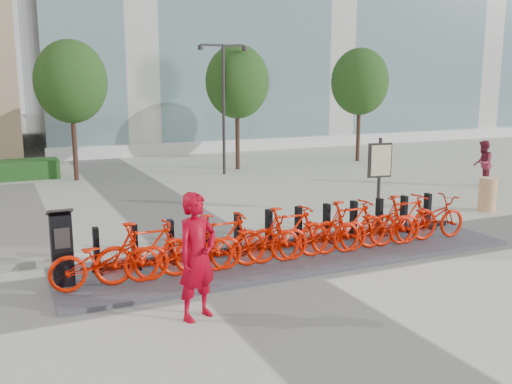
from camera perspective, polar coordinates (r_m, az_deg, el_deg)
name	(u,v)px	position (r m, az deg, el deg)	size (l,w,h in m)	color
ground	(242,270)	(11.20, -1.44, -7.79)	(120.00, 120.00, 0.00)	beige
tree_1	(71,82)	(21.91, -18.03, 10.43)	(2.60, 2.60, 5.10)	#533429
tree_2	(237,82)	(23.60, -1.90, 10.95)	(2.60, 2.60, 5.10)	#533429
tree_3	(360,82)	(26.52, 10.35, 10.79)	(2.60, 2.60, 5.10)	#533429
streetlamp	(223,94)	(22.30, -3.27, 9.77)	(2.00, 0.20, 5.00)	black
dock_pad	(293,255)	(11.98, 3.73, -6.34)	(9.60, 2.40, 0.08)	#45454D
dock_rail_posts	(285,228)	(12.29, 2.95, -3.64)	(8.02, 0.50, 0.85)	black
bike_0	(105,259)	(10.27, -14.87, -6.51)	(0.66, 1.91, 1.00)	red
bike_1	(146,251)	(10.39, -10.96, -5.81)	(0.52, 1.85, 1.11)	red
bike_2	(185,249)	(10.59, -7.15, -5.68)	(0.66, 1.91, 1.00)	red
bike_3	(221,242)	(10.80, -3.51, -4.98)	(0.52, 1.85, 1.11)	red
bike_4	(256,240)	(11.09, -0.02, -4.83)	(0.66, 1.91, 1.00)	red
bike_5	(289,233)	(11.38, 3.28, -4.14)	(0.52, 1.85, 1.11)	red
bike_6	(320,232)	(11.74, 6.39, -4.00)	(0.66, 1.91, 1.00)	red
bike_7	(349,226)	(12.11, 9.32, -3.35)	(0.52, 1.85, 1.11)	red
bike_8	(377,225)	(12.53, 12.05, -3.22)	(0.66, 1.91, 1.00)	red
bike_9	(404,219)	(12.95, 14.61, -2.62)	(0.52, 1.85, 1.11)	red
bike_10	(430,218)	(13.42, 16.99, -2.51)	(0.66, 1.91, 1.00)	red
kiosk	(62,248)	(10.53, -18.84, -5.33)	(0.43, 0.36, 1.40)	black
worker_red	(197,256)	(8.77, -5.91, -6.41)	(0.72, 0.47, 1.98)	#9D0013
pedestrian	(483,164)	(21.29, 21.72, 2.66)	(0.78, 0.61, 1.61)	maroon
construction_barrel	(487,194)	(17.37, 22.14, -0.21)	(0.49, 0.49, 0.95)	#DB6800
map_sign	(380,164)	(16.06, 12.28, 2.80)	(0.69, 0.21, 2.09)	black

